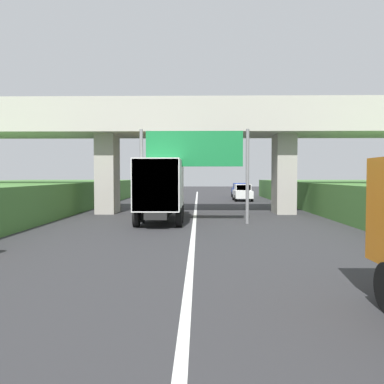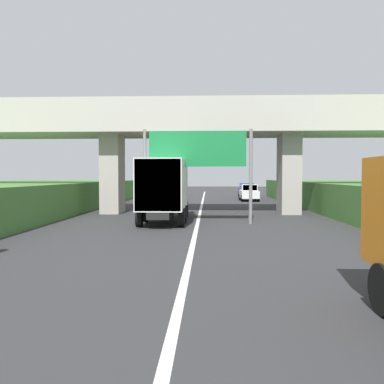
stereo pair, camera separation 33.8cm
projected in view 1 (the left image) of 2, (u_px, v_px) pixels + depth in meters
The scene contains 6 objects.
lane_centre_stripe at pixel (194, 223), 21.59m from camera, with size 0.20×87.11×0.01m, color white.
overpass_bridge at pixel (195, 130), 27.24m from camera, with size 40.00×4.80×7.58m.
overhead_highway_sign at pixel (194, 154), 21.30m from camera, with size 5.88×0.18×5.08m.
truck_yellow at pixel (162, 187), 22.19m from camera, with size 2.44×7.30×3.44m.
car_blue at pixel (240, 190), 47.55m from camera, with size 1.86×4.10×1.72m.
car_white at pixel (243, 193), 41.23m from camera, with size 1.86×4.10×1.72m.
Camera 1 is at (0.24, 2.06, 2.57)m, focal length 37.20 mm.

